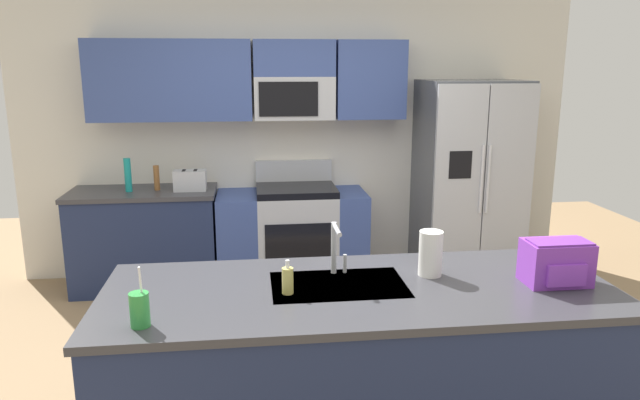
% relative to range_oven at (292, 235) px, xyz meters
% --- Properties ---
extents(ground_plane, '(9.00, 9.00, 0.00)m').
position_rel_range_oven_xyz_m(ground_plane, '(0.10, -1.80, -0.44)').
color(ground_plane, '#997A56').
rests_on(ground_plane, ground).
extents(kitchen_wall_unit, '(5.20, 0.43, 2.60)m').
position_rel_range_oven_xyz_m(kitchen_wall_unit, '(-0.05, 0.28, 1.03)').
color(kitchen_wall_unit, silver).
rests_on(kitchen_wall_unit, ground).
extents(back_counter, '(1.28, 0.63, 0.90)m').
position_rel_range_oven_xyz_m(back_counter, '(-1.33, -0.00, 0.01)').
color(back_counter, '#1E2A4D').
rests_on(back_counter, ground).
extents(range_oven, '(1.36, 0.61, 1.10)m').
position_rel_range_oven_xyz_m(range_oven, '(0.00, 0.00, 0.00)').
color(range_oven, '#B7BABF').
rests_on(range_oven, ground).
extents(refrigerator, '(0.90, 0.76, 1.85)m').
position_rel_range_oven_xyz_m(refrigerator, '(1.64, -0.07, 0.48)').
color(refrigerator, '#4C4F54').
rests_on(refrigerator, ground).
extents(island_counter, '(2.56, 0.99, 0.90)m').
position_rel_range_oven_xyz_m(island_counter, '(0.16, -2.50, 0.01)').
color(island_counter, '#1E2A4D').
rests_on(island_counter, ground).
extents(toaster, '(0.28, 0.16, 0.18)m').
position_rel_range_oven_xyz_m(toaster, '(-0.90, -0.05, 0.55)').
color(toaster, '#B7BABF').
rests_on(toaster, back_counter).
extents(pepper_mill, '(0.05, 0.05, 0.22)m').
position_rel_range_oven_xyz_m(pepper_mill, '(-1.20, -0.00, 0.57)').
color(pepper_mill, brown).
rests_on(pepper_mill, back_counter).
extents(bottle_teal, '(0.06, 0.06, 0.30)m').
position_rel_range_oven_xyz_m(bottle_teal, '(-1.43, -0.04, 0.60)').
color(bottle_teal, teal).
rests_on(bottle_teal, back_counter).
extents(sink_faucet, '(0.08, 0.21, 0.28)m').
position_rel_range_oven_xyz_m(sink_faucet, '(0.07, -2.30, 0.62)').
color(sink_faucet, '#B7BABF').
rests_on(sink_faucet, island_counter).
extents(drink_cup_green, '(0.08, 0.08, 0.27)m').
position_rel_range_oven_xyz_m(drink_cup_green, '(-0.85, -2.82, 0.53)').
color(drink_cup_green, green).
rests_on(drink_cup_green, island_counter).
extents(soap_dispenser, '(0.06, 0.06, 0.17)m').
position_rel_range_oven_xyz_m(soap_dispenser, '(-0.20, -2.53, 0.53)').
color(soap_dispenser, '#D8CC66').
rests_on(soap_dispenser, island_counter).
extents(paper_towel_roll, '(0.12, 0.12, 0.24)m').
position_rel_range_oven_xyz_m(paper_towel_roll, '(0.56, -2.37, 0.58)').
color(paper_towel_roll, white).
rests_on(paper_towel_roll, island_counter).
extents(backpack, '(0.32, 0.22, 0.23)m').
position_rel_range_oven_xyz_m(backpack, '(1.16, -2.56, 0.57)').
color(backpack, purple).
rests_on(backpack, island_counter).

